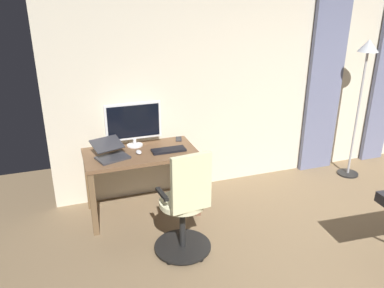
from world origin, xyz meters
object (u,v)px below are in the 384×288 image
(computer_keyboard, at_px, (169,150))
(laptop, at_px, (111,153))
(computer_monitor, at_px, (133,122))
(desk, at_px, (141,161))
(cell_phone_by_monitor, at_px, (179,139))
(computer_mouse, at_px, (139,152))
(floor_lamp, at_px, (364,74))
(office_chair, at_px, (185,208))
(cell_phone_face_up, at_px, (102,149))

(computer_keyboard, xyz_separation_m, laptop, (0.62, -0.04, 0.04))
(computer_monitor, bearing_deg, computer_keyboard, 137.99)
(desk, xyz_separation_m, cell_phone_by_monitor, (-0.51, -0.22, 0.12))
(computer_mouse, height_order, cell_phone_by_monitor, computer_mouse)
(laptop, relative_size, floor_lamp, 0.23)
(office_chair, distance_m, cell_phone_by_monitor, 1.19)
(laptop, xyz_separation_m, cell_phone_face_up, (0.06, -0.25, -0.05))
(computer_monitor, relative_size, cell_phone_by_monitor, 4.36)
(office_chair, relative_size, cell_phone_face_up, 7.65)
(office_chair, xyz_separation_m, computer_mouse, (0.24, -0.86, 0.26))
(desk, distance_m, computer_monitor, 0.44)
(computer_keyboard, relative_size, floor_lamp, 0.20)
(computer_keyboard, xyz_separation_m, floor_lamp, (-2.61, -0.09, 0.64))
(computer_keyboard, distance_m, laptop, 0.63)
(laptop, relative_size, computer_mouse, 4.20)
(cell_phone_by_monitor, bearing_deg, computer_mouse, 43.03)
(computer_mouse, xyz_separation_m, cell_phone_by_monitor, (-0.54, -0.27, -0.01))
(cell_phone_by_monitor, height_order, floor_lamp, floor_lamp)
(computer_mouse, bearing_deg, cell_phone_face_up, -34.88)
(desk, bearing_deg, laptop, 7.64)
(cell_phone_face_up, bearing_deg, computer_mouse, 137.41)
(office_chair, bearing_deg, cell_phone_face_up, 112.52)
(desk, xyz_separation_m, cell_phone_face_up, (0.39, -0.21, 0.12))
(laptop, bearing_deg, computer_keyboard, 158.87)
(computer_keyboard, distance_m, floor_lamp, 2.69)
(computer_monitor, xyz_separation_m, laptop, (0.31, 0.25, -0.22))
(computer_keyboard, xyz_separation_m, cell_phone_face_up, (0.69, -0.29, -0.01))
(desk, distance_m, office_chair, 0.94)
(computer_mouse, bearing_deg, office_chair, 105.90)
(cell_phone_by_monitor, xyz_separation_m, floor_lamp, (-2.40, 0.22, 0.65))
(computer_monitor, relative_size, cell_phone_face_up, 4.36)
(office_chair, height_order, computer_keyboard, office_chair)
(desk, relative_size, office_chair, 1.11)
(computer_monitor, xyz_separation_m, cell_phone_by_monitor, (-0.53, -0.02, -0.27))
(floor_lamp, bearing_deg, desk, 0.13)
(floor_lamp, bearing_deg, cell_phone_face_up, -3.47)
(cell_phone_face_up, distance_m, floor_lamp, 3.37)
(laptop, bearing_deg, computer_mouse, 162.21)
(computer_keyboard, relative_size, cell_phone_face_up, 2.58)
(desk, relative_size, floor_lamp, 0.66)
(desk, distance_m, cell_phone_face_up, 0.46)
(computer_mouse, distance_m, cell_phone_face_up, 0.44)
(computer_mouse, bearing_deg, computer_monitor, -91.67)
(desk, height_order, computer_keyboard, computer_keyboard)
(floor_lamp, bearing_deg, office_chair, 18.64)
(floor_lamp, bearing_deg, computer_monitor, -3.84)
(computer_keyboard, bearing_deg, desk, -15.50)
(computer_keyboard, relative_size, computer_mouse, 3.72)
(desk, relative_size, computer_mouse, 12.17)
(computer_keyboard, bearing_deg, office_chair, 84.39)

